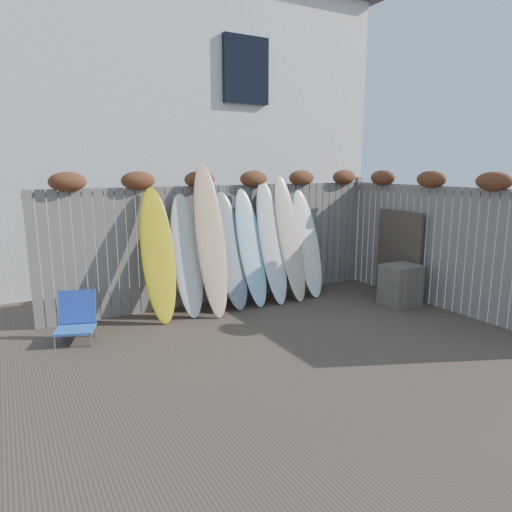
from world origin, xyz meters
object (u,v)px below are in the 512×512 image
wooden_crate (400,285)px  beach_chair (76,318)px  lattice_panel (398,254)px  surfboard_0 (158,255)px

wooden_crate → beach_chair: bearing=168.7°
beach_chair → lattice_panel: size_ratio=0.42×
beach_chair → lattice_panel: (5.40, -0.56, 0.47)m
wooden_crate → lattice_panel: (0.38, 0.45, 0.42)m
beach_chair → surfboard_0: 1.47m
wooden_crate → lattice_panel: lattice_panel is taller
beach_chair → wooden_crate: wooden_crate is taller
beach_chair → wooden_crate: size_ratio=0.94×
surfboard_0 → wooden_crate: bearing=-15.0°
surfboard_0 → beach_chair: bearing=-163.2°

